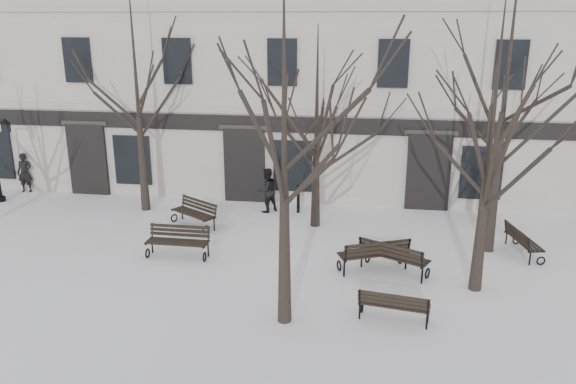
% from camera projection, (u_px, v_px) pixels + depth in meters
% --- Properties ---
extents(ground, '(100.00, 100.00, 0.00)m').
position_uv_depth(ground, '(312.00, 302.00, 14.30)').
color(ground, white).
rests_on(ground, ground).
extents(building, '(40.40, 10.20, 11.40)m').
position_uv_depth(building, '(344.00, 52.00, 24.93)').
color(building, '#BAB7AC').
rests_on(building, ground).
extents(tree_1, '(5.57, 5.57, 7.96)m').
position_uv_depth(tree_1, '(284.00, 114.00, 11.96)').
color(tree_1, black).
rests_on(tree_1, ground).
extents(tree_2, '(5.21, 5.21, 7.44)m').
position_uv_depth(tree_2, '(493.00, 116.00, 13.62)').
color(tree_2, black).
rests_on(tree_2, ground).
extents(tree_4, '(5.94, 5.94, 8.49)m').
position_uv_depth(tree_4, '(135.00, 67.00, 19.71)').
color(tree_4, black).
rests_on(tree_4, ground).
extents(tree_5, '(4.74, 4.74, 6.78)m').
position_uv_depth(tree_5, '(317.00, 104.00, 18.38)').
color(tree_5, black).
rests_on(tree_5, ground).
extents(tree_6, '(6.23, 6.23, 8.90)m').
position_uv_depth(tree_6, '(508.00, 69.00, 15.86)').
color(tree_6, black).
rests_on(tree_6, ground).
extents(bench_0, '(1.90, 0.71, 0.95)m').
position_uv_depth(bench_0, '(178.00, 240.00, 16.93)').
color(bench_0, black).
rests_on(bench_0, ground).
extents(bench_1, '(1.73, 0.86, 0.84)m').
position_uv_depth(bench_1, '(394.00, 305.00, 13.24)').
color(bench_1, black).
rests_on(bench_1, ground).
extents(bench_2, '(2.04, 1.51, 0.99)m').
position_uv_depth(bench_2, '(393.00, 256.00, 15.77)').
color(bench_2, black).
rests_on(bench_2, ground).
extents(bench_3, '(1.86, 1.53, 0.92)m').
position_uv_depth(bench_3, '(195.00, 212.00, 19.46)').
color(bench_3, black).
rests_on(bench_3, ground).
extents(bench_4, '(2.09, 1.45, 1.01)m').
position_uv_depth(bench_4, '(374.00, 253.00, 15.91)').
color(bench_4, black).
rests_on(bench_4, ground).
extents(bench_5, '(0.94, 1.77, 0.85)m').
position_uv_depth(bench_5, '(522.00, 240.00, 17.08)').
color(bench_5, black).
rests_on(bench_5, ground).
extents(lamp_post, '(1.04, 0.38, 3.32)m').
position_uv_depth(lamp_post, '(0.00, 154.00, 21.64)').
color(lamp_post, black).
rests_on(lamp_post, ground).
extents(bollard_a, '(0.14, 0.14, 1.09)m').
position_uv_depth(bollard_a, '(298.00, 198.00, 20.76)').
color(bollard_a, black).
rests_on(bollard_a, ground).
extents(bollard_b, '(0.15, 0.15, 1.19)m').
position_uv_depth(bollard_b, '(485.00, 204.00, 19.90)').
color(bollard_b, black).
rests_on(bollard_b, ground).
extents(pedestrian_a, '(0.66, 0.49, 1.64)m').
position_uv_depth(pedestrian_a, '(27.00, 192.00, 23.47)').
color(pedestrian_a, black).
rests_on(pedestrian_a, ground).
extents(pedestrian_b, '(1.03, 1.03, 1.68)m').
position_uv_depth(pedestrian_b, '(267.00, 212.00, 21.04)').
color(pedestrian_b, black).
rests_on(pedestrian_b, ground).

